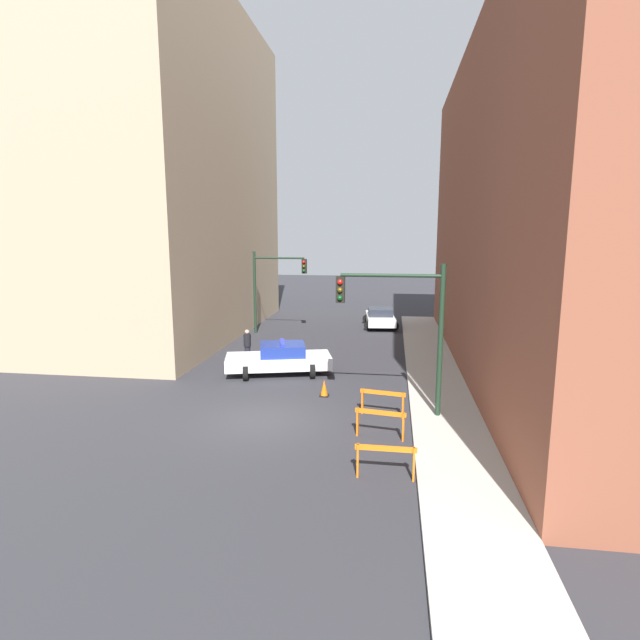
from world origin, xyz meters
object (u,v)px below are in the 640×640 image
object	(u,v)px
traffic_light_far	(271,280)
traffic_cone	(324,388)
traffic_light_near	(406,317)
barrier_front	(386,456)
police_car	(279,359)
barrier_mid	(380,419)
pedestrian_crossing	(247,346)
parked_car_near	(380,317)
barrier_back	(383,399)

from	to	relation	value
traffic_light_far	traffic_cone	world-z (taller)	traffic_light_far
traffic_light_near	barrier_front	world-z (taller)	traffic_light_near
police_car	traffic_cone	bearing A→B (deg)	-153.89
police_car	barrier_mid	xyz separation A→B (m)	(4.71, -6.60, -0.11)
police_car	traffic_cone	xyz separation A→B (m)	(2.43, -2.80, -0.41)
traffic_light_far	pedestrian_crossing	xyz separation A→B (m)	(0.55, -7.39, -2.54)
police_car	barrier_mid	bearing A→B (deg)	-159.28
traffic_light_near	traffic_cone	size ratio (longest dim) A/B	7.93
pedestrian_crossing	traffic_cone	xyz separation A→B (m)	(4.45, -4.58, -0.54)
traffic_light_near	police_car	size ratio (longest dim) A/B	1.04
traffic_light_near	traffic_cone	distance (m)	4.77
parked_car_near	barrier_mid	size ratio (longest dim) A/B	2.81
parked_car_near	barrier_back	world-z (taller)	parked_car_near
barrier_front	barrier_mid	bearing A→B (deg)	94.49
barrier_mid	pedestrian_crossing	bearing A→B (deg)	128.78
traffic_light_near	traffic_light_far	world-z (taller)	traffic_light_near
parked_car_near	pedestrian_crossing	bearing A→B (deg)	-126.10
pedestrian_crossing	barrier_mid	world-z (taller)	pedestrian_crossing
barrier_mid	traffic_cone	xyz separation A→B (m)	(-2.28, 3.79, -0.30)
barrier_mid	barrier_front	bearing A→B (deg)	-85.51
police_car	parked_car_near	bearing A→B (deg)	-33.61
traffic_light_near	parked_car_near	size ratio (longest dim) A/B	1.17
traffic_light_far	barrier_mid	bearing A→B (deg)	-65.21
pedestrian_crossing	barrier_mid	distance (m)	10.75
barrier_mid	traffic_cone	bearing A→B (deg)	121.01
traffic_light_far	pedestrian_crossing	size ratio (longest dim) A/B	3.13
pedestrian_crossing	barrier_front	size ratio (longest dim) A/B	1.04
pedestrian_crossing	police_car	bearing A→B (deg)	-110.79
traffic_light_near	police_car	world-z (taller)	traffic_light_near
barrier_back	barrier_front	bearing A→B (deg)	-87.83
parked_car_near	barrier_back	xyz separation A→B (m)	(0.53, -16.97, -0.06)
police_car	barrier_back	size ratio (longest dim) A/B	3.17
traffic_cone	parked_car_near	bearing A→B (deg)	83.31
traffic_light_far	barrier_mid	distance (m)	17.59
traffic_light_near	barrier_mid	world-z (taller)	traffic_light_near
traffic_cone	police_car	bearing A→B (deg)	130.91
pedestrian_crossing	barrier_front	bearing A→B (deg)	-127.18
traffic_light_far	police_car	xyz separation A→B (m)	(2.57, -9.17, -2.67)
barrier_front	police_car	bearing A→B (deg)	118.09
barrier_mid	traffic_cone	world-z (taller)	barrier_mid
parked_car_near	traffic_cone	xyz separation A→B (m)	(-1.78, -15.16, -0.36)
traffic_cone	barrier_front	bearing A→B (deg)	-68.80
barrier_back	traffic_cone	bearing A→B (deg)	141.86
police_car	parked_car_near	xyz separation A→B (m)	(4.21, 12.35, -0.05)
barrier_back	traffic_cone	size ratio (longest dim) A/B	2.41
traffic_light_near	barrier_front	xyz separation A→B (m)	(-0.54, -4.61, -2.91)
traffic_light_far	barrier_front	distance (m)	20.04
police_car	barrier_mid	size ratio (longest dim) A/B	3.16
barrier_mid	barrier_back	world-z (taller)	same
barrier_front	traffic_cone	size ratio (longest dim) A/B	2.44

